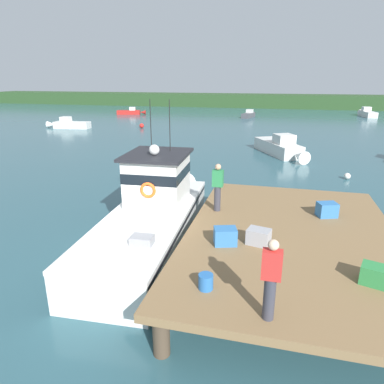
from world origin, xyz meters
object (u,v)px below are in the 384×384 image
object	(u,v)px
crate_stack_mid_dock	(225,236)
moored_boat_mid_harbor	(69,124)
crate_stack_near_edge	(376,275)
deckhand_by_the_boat	(271,278)
deckhand_further_back	(218,186)
moored_boat_near_channel	(367,113)
mooring_buoy_channel_marker	(142,126)
bait_bucket	(206,282)
main_fishing_boat	(154,213)
crate_single_far	(327,210)
moored_boat_far_right	(281,148)
mooring_buoy_inshore	(347,176)
crate_single_by_cleat	(259,237)
moored_boat_off_the_point	(131,112)
moored_boat_outer_mooring	(249,115)

from	to	relation	value
crate_stack_mid_dock	moored_boat_mid_harbor	size ratio (longest dim) A/B	0.12
crate_stack_near_edge	deckhand_by_the_boat	bearing A→B (deg)	-141.95
deckhand_further_back	moored_boat_mid_harbor	size ratio (longest dim) A/B	0.32
moored_boat_near_channel	mooring_buoy_channel_marker	distance (m)	34.19
crate_stack_mid_dock	bait_bucket	size ratio (longest dim) A/B	1.76
main_fishing_boat	deckhand_by_the_boat	size ratio (longest dim) A/B	6.06
crate_single_far	deckhand_by_the_boat	xyz separation A→B (m)	(-1.64, -5.62, 0.63)
crate_stack_mid_dock	moored_boat_far_right	distance (m)	18.02
bait_bucket	deckhand_by_the_boat	world-z (taller)	deckhand_by_the_boat
mooring_buoy_inshore	moored_boat_near_channel	bearing A→B (deg)	77.10
crate_single_by_cleat	moored_boat_far_right	distance (m)	17.75
moored_boat_mid_harbor	mooring_buoy_channel_marker	bearing A→B (deg)	15.40
crate_single_far	moored_boat_off_the_point	bearing A→B (deg)	121.49
deckhand_further_back	mooring_buoy_inshore	world-z (taller)	deckhand_further_back
mooring_buoy_channel_marker	crate_single_far	bearing A→B (deg)	-56.87
moored_boat_off_the_point	mooring_buoy_channel_marker	bearing A→B (deg)	-61.75
bait_bucket	mooring_buoy_inshore	size ratio (longest dim) A/B	0.94
moored_boat_far_right	moored_boat_mid_harbor	bearing A→B (deg)	159.29
moored_boat_outer_mooring	moored_boat_mid_harbor	world-z (taller)	moored_boat_mid_harbor
mooring_buoy_channel_marker	mooring_buoy_inshore	distance (m)	25.76
crate_stack_mid_dock	bait_bucket	distance (m)	2.19
deckhand_by_the_boat	moored_boat_near_channel	bearing A→B (deg)	76.63
deckhand_by_the_boat	deckhand_further_back	size ratio (longest dim) A/B	1.00
main_fishing_boat	deckhand_further_back	world-z (taller)	main_fishing_boat
moored_boat_off_the_point	moored_boat_outer_mooring	world-z (taller)	moored_boat_off_the_point
deckhand_by_the_boat	mooring_buoy_channel_marker	xyz separation A→B (m)	(-15.52, 31.91, -1.80)
main_fishing_boat	crate_single_far	size ratio (longest dim) A/B	16.47
crate_stack_mid_dock	crate_single_by_cleat	distance (m)	0.91
crate_single_far	crate_stack_mid_dock	size ratio (longest dim) A/B	1.00
bait_bucket	deckhand_by_the_boat	bearing A→B (deg)	-26.10
deckhand_by_the_boat	mooring_buoy_inshore	bearing A→B (deg)	75.46
moored_boat_outer_mooring	bait_bucket	bearing A→B (deg)	-85.89
crate_single_far	moored_boat_near_channel	distance (m)	47.38
bait_bucket	main_fishing_boat	bearing A→B (deg)	122.82
crate_single_by_cleat	moored_boat_off_the_point	distance (m)	48.48
main_fishing_boat	moored_boat_near_channel	distance (m)	49.59
crate_stack_mid_dock	moored_boat_mid_harbor	distance (m)	34.89
moored_boat_near_channel	crate_single_far	bearing A→B (deg)	-103.02
deckhand_further_back	moored_boat_outer_mooring	world-z (taller)	deckhand_further_back
deckhand_further_back	moored_boat_off_the_point	xyz separation A→B (m)	(-21.12, 40.64, -1.67)
crate_stack_mid_dock	moored_boat_mid_harbor	bearing A→B (deg)	129.61
moored_boat_mid_harbor	bait_bucket	bearing A→B (deg)	-52.66
bait_bucket	mooring_buoy_channel_marker	size ratio (longest dim) A/B	0.65
crate_stack_near_edge	moored_boat_far_right	bearing A→B (deg)	96.37
crate_single_far	moored_boat_near_channel	size ratio (longest dim) A/B	0.11
mooring_buoy_inshore	mooring_buoy_channel_marker	bearing A→B (deg)	138.84
main_fishing_boat	moored_boat_off_the_point	xyz separation A→B (m)	(-18.92, 40.94, -0.62)
mooring_buoy_inshore	crate_single_far	bearing A→B (deg)	-103.49
crate_single_far	mooring_buoy_inshore	world-z (taller)	crate_single_far
crate_single_far	crate_single_by_cleat	size ratio (longest dim) A/B	1.00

